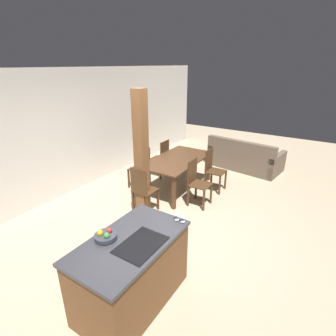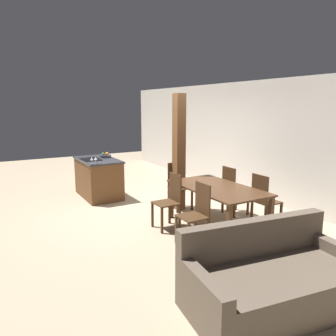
{
  "view_description": "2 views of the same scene",
  "coord_description": "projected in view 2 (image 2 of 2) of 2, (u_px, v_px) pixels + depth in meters",
  "views": [
    {
      "loc": [
        -3.22,
        -2.25,
        2.77
      ],
      "look_at": [
        0.6,
        0.2,
        0.95
      ],
      "focal_mm": 28.0,
      "sensor_mm": 36.0,
      "label": 1
    },
    {
      "loc": [
        6.01,
        -2.91,
        2.15
      ],
      "look_at": [
        0.6,
        0.2,
        0.95
      ],
      "focal_mm": 35.0,
      "sensor_mm": 36.0,
      "label": 2
    }
  ],
  "objects": [
    {
      "name": "wine_glass_near",
      "position": [
        92.0,
        159.0,
        6.96
      ],
      "size": [
        0.07,
        0.07,
        0.14
      ],
      "color": "silver",
      "rests_on": "kitchen_island"
    },
    {
      "name": "dining_chair_far_right",
      "position": [
        264.0,
        200.0,
        5.77
      ],
      "size": [
        0.4,
        0.4,
        0.97
      ],
      "rotation": [
        0.0,
        0.0,
        3.14
      ],
      "color": "#472D19",
      "rests_on": "ground_plane"
    },
    {
      "name": "dining_chair_near_right",
      "position": [
        196.0,
        213.0,
        5.06
      ],
      "size": [
        0.4,
        0.4,
        0.97
      ],
      "color": "#472D19",
      "rests_on": "ground_plane"
    },
    {
      "name": "kitchen_island",
      "position": [
        98.0,
        178.0,
        7.77
      ],
      "size": [
        1.42,
        0.81,
        0.92
      ],
      "color": "brown",
      "rests_on": "ground_plane"
    },
    {
      "name": "dining_chair_far_left",
      "position": [
        233.0,
        190.0,
        6.47
      ],
      "size": [
        0.4,
        0.4,
        0.97
      ],
      "rotation": [
        0.0,
        0.0,
        3.14
      ],
      "color": "#472D19",
      "rests_on": "ground_plane"
    },
    {
      "name": "dining_table",
      "position": [
        217.0,
        192.0,
        5.73
      ],
      "size": [
        1.83,
        1.0,
        0.75
      ],
      "color": "#51331E",
      "rests_on": "ground_plane"
    },
    {
      "name": "wall_back",
      "position": [
        241.0,
        139.0,
        7.96
      ],
      "size": [
        11.2,
        0.08,
        2.7
      ],
      "color": "silver",
      "rests_on": "ground_plane"
    },
    {
      "name": "couch",
      "position": [
        273.0,
        282.0,
        3.52
      ],
      "size": [
        1.21,
        2.03,
        0.87
      ],
      "rotation": [
        0.0,
        0.0,
        1.43
      ],
      "color": "brown",
      "rests_on": "ground_plane"
    },
    {
      "name": "wine_glass_middle",
      "position": [
        96.0,
        159.0,
        7.0
      ],
      "size": [
        0.07,
        0.07,
        0.14
      ],
      "color": "silver",
      "rests_on": "kitchen_island"
    },
    {
      "name": "dining_chair_head_end",
      "position": [
        178.0,
        185.0,
        6.86
      ],
      "size": [
        0.4,
        0.4,
        0.97
      ],
      "rotation": [
        0.0,
        0.0,
        1.57
      ],
      "color": "#472D19",
      "rests_on": "ground_plane"
    },
    {
      "name": "timber_post",
      "position": [
        179.0,
        152.0,
        6.73
      ],
      "size": [
        0.21,
        0.21,
        2.39
      ],
      "color": "brown",
      "rests_on": "ground_plane"
    },
    {
      "name": "ground_plane",
      "position": [
        146.0,
        208.0,
        6.94
      ],
      "size": [
        16.0,
        16.0,
        0.0
      ],
      "primitive_type": "plane",
      "color": "tan"
    },
    {
      "name": "dining_chair_near_left",
      "position": [
        170.0,
        200.0,
        5.76
      ],
      "size": [
        0.4,
        0.4,
        0.97
      ],
      "color": "#472D19",
      "rests_on": "ground_plane"
    },
    {
      "name": "fruit_bowl",
      "position": [
        106.0,
        155.0,
        7.91
      ],
      "size": [
        0.26,
        0.26,
        0.11
      ],
      "color": "#383D47",
      "rests_on": "kitchen_island"
    }
  ]
}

